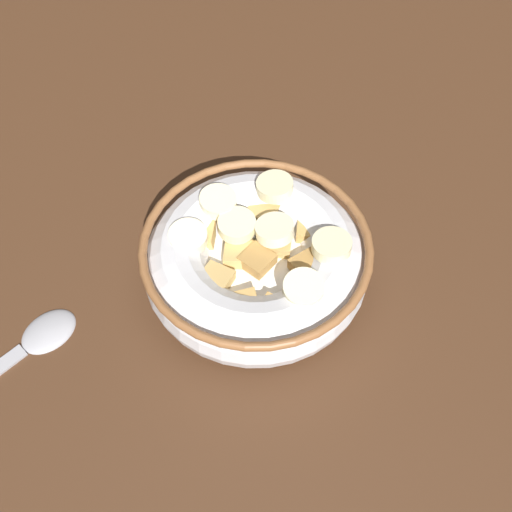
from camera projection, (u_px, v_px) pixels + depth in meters
The scene contains 3 objects.
ground_plane at pixel (256, 288), 41.90cm from camera, with size 101.28×101.28×2.00cm, color #472B19.
cereal_bowl at pixel (256, 259), 39.01cm from camera, with size 15.50×15.50×5.32cm.
spoon at pixel (15, 353), 37.40cm from camera, with size 13.42×11.36×0.80cm.
Camera 1 is at (2.50, 22.26, 34.49)cm, focal length 40.10 mm.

